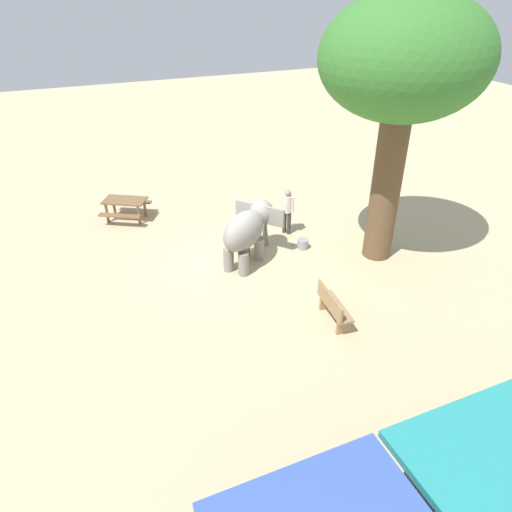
{
  "coord_description": "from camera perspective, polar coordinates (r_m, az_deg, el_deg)",
  "views": [
    {
      "loc": [
        4.53,
        11.79,
        7.8
      ],
      "look_at": [
        0.01,
        1.09,
        0.8
      ],
      "focal_mm": 33.06,
      "sensor_mm": 36.0,
      "label": 1
    }
  ],
  "objects": [
    {
      "name": "wooden_bench",
      "position": [
        12.28,
        9.3,
        -6.02
      ],
      "size": [
        0.55,
        1.44,
        0.88
      ],
      "rotation": [
        0.0,
        0.0,
        1.46
      ],
      "color": "#9E7A51",
      "rests_on": "ground_plane"
    },
    {
      "name": "ground_plane",
      "position": [
        14.85,
        -1.6,
        -0.63
      ],
      "size": [
        60.0,
        60.0,
        0.0
      ],
      "primitive_type": "plane",
      "color": "tan"
    },
    {
      "name": "picnic_table_near",
      "position": [
        17.82,
        -15.54,
        6.02
      ],
      "size": [
        2.04,
        2.04,
        0.78
      ],
      "rotation": [
        0.0,
        0.0,
        2.61
      ],
      "color": "brown",
      "rests_on": "ground_plane"
    },
    {
      "name": "shade_tree_main",
      "position": [
        13.77,
        17.54,
        21.19
      ],
      "size": [
        4.66,
        4.27,
        7.58
      ],
      "color": "brown",
      "rests_on": "ground_plane"
    },
    {
      "name": "person_handler",
      "position": [
        16.08,
        3.8,
        5.78
      ],
      "size": [
        0.32,
        0.44,
        1.62
      ],
      "rotation": [
        0.0,
        0.0,
        0.57
      ],
      "color": "#3F3833",
      "rests_on": "ground_plane"
    },
    {
      "name": "elephant",
      "position": [
        14.33,
        -0.97,
        3.24
      ],
      "size": [
        2.37,
        2.27,
        1.73
      ],
      "rotation": [
        0.0,
        0.0,
        3.83
      ],
      "color": "gray",
      "rests_on": "ground_plane"
    },
    {
      "name": "feed_bucket",
      "position": [
        15.54,
        5.68,
        1.47
      ],
      "size": [
        0.36,
        0.36,
        0.32
      ],
      "primitive_type": "cylinder",
      "color": "gray",
      "rests_on": "ground_plane"
    }
  ]
}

